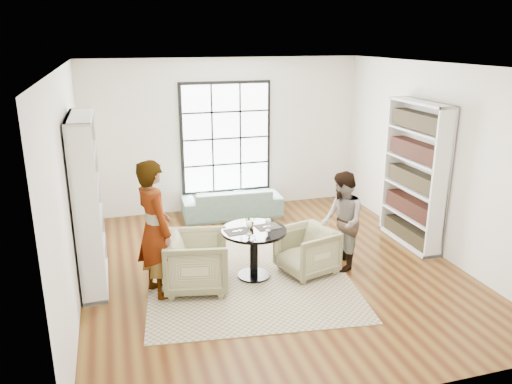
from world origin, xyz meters
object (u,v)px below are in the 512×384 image
object	(u,v)px
sofa	(232,202)
armchair_left	(197,262)
wine_glass_left	(249,225)
armchair_right	(307,251)
pedestal_table	(254,243)
person_right	(342,221)
person_left	(155,229)
wine_glass_right	(268,222)
flower_centerpiece	(250,222)

from	to	relation	value
sofa	armchair_left	distance (m)	2.98
wine_glass_left	armchair_right	bearing A→B (deg)	5.19
pedestal_table	wine_glass_left	bearing A→B (deg)	-126.37
armchair_right	armchair_left	bearing A→B (deg)	-104.43
pedestal_table	person_right	world-z (taller)	person_right
armchair_right	person_left	bearing A→B (deg)	-104.69
armchair_right	person_right	distance (m)	0.68
sofa	armchair_left	size ratio (longest dim) A/B	2.21
person_left	wine_glass_left	distance (m)	1.29
armchair_right	person_right	world-z (taller)	person_right
armchair_left	armchair_right	distance (m)	1.64
sofa	wine_glass_right	distance (m)	2.81
armchair_right	person_right	size ratio (longest dim) A/B	0.51
wine_glass_left	flower_centerpiece	world-z (taller)	flower_centerpiece
wine_glass_right	flower_centerpiece	size ratio (longest dim) A/B	0.96
armchair_right	flower_centerpiece	xyz separation A→B (m)	(-0.83, 0.14, 0.50)
person_right	wine_glass_right	distance (m)	1.17
sofa	flower_centerpiece	world-z (taller)	flower_centerpiece
sofa	person_left	distance (m)	3.30
armchair_right	wine_glass_right	bearing A→B (deg)	-102.57
flower_centerpiece	wine_glass_left	bearing A→B (deg)	-109.81
sofa	wine_glass_right	bearing A→B (deg)	89.52
flower_centerpiece	person_left	bearing A→B (deg)	-173.01
sofa	person_right	xyz separation A→B (m)	(1.03, -2.71, 0.47)
pedestal_table	flower_centerpiece	world-z (taller)	flower_centerpiece
armchair_left	flower_centerpiece	distance (m)	0.94
armchair_right	person_left	xyz separation A→B (m)	(-2.19, -0.03, 0.60)
armchair_left	person_right	world-z (taller)	person_right
person_right	wine_glass_left	size ratio (longest dim) A/B	7.94
armchair_left	person_left	size ratio (longest dim) A/B	0.46
sofa	armchair_right	size ratio (longest dim) A/B	2.53
armchair_right	wine_glass_right	xyz separation A→B (m)	(-0.61, -0.03, 0.54)
wine_glass_left	pedestal_table	bearing A→B (deg)	53.63
pedestal_table	person_left	bearing A→B (deg)	-175.98
sofa	person_left	xyz separation A→B (m)	(-1.71, -2.74, 0.66)
sofa	person_right	size ratio (longest dim) A/B	1.28
armchair_left	wine_glass_left	size ratio (longest dim) A/B	4.60
wine_glass_right	person_left	bearing A→B (deg)	179.93
wine_glass_left	wine_glass_right	world-z (taller)	wine_glass_left
armchair_left	person_left	world-z (taller)	person_left
pedestal_table	wine_glass_right	bearing A→B (deg)	-28.88
person_left	sofa	bearing A→B (deg)	-51.79
sofa	wine_glass_right	world-z (taller)	wine_glass_right
sofa	person_right	world-z (taller)	person_right
armchair_left	armchair_right	world-z (taller)	armchair_left
person_left	flower_centerpiece	size ratio (longest dim) A/B	9.63
pedestal_table	sofa	size ratio (longest dim) A/B	0.49
armchair_left	flower_centerpiece	bearing A→B (deg)	-67.46
pedestal_table	wine_glass_left	size ratio (longest dim) A/B	4.96
wine_glass_left	person_right	bearing A→B (deg)	3.23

